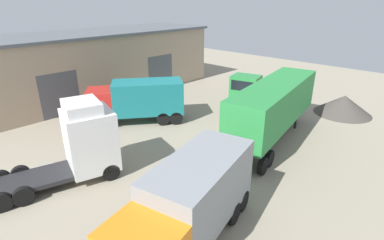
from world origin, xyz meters
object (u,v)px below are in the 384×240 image
Objects in this scene: box_truck_orange at (189,203)px; gravel_pile at (344,105)px; tractor_unit_white at (82,142)px; flatbed_truck_green at (249,88)px; container_trailer_green at (274,105)px; box_truck_red at (137,99)px.

gravel_pile is at bearing 168.90° from box_truck_orange.
tractor_unit_white reaches higher than flatbed_truck_green.
tractor_unit_white is at bearing 144.97° from container_trailer_green.
container_trailer_green is 2.33× the size of gravel_pile.
gravel_pile is (19.58, -6.75, -1.22)m from tractor_unit_white.
tractor_unit_white reaches higher than gravel_pile.
flatbed_truck_green is (5.94, 5.76, -1.24)m from container_trailer_green.
tractor_unit_white reaches higher than box_truck_orange.
tractor_unit_white is 0.91× the size of box_truck_red.
tractor_unit_white is 0.85× the size of flatbed_truck_green.
flatbed_truck_green is 1.69× the size of gravel_pile.
flatbed_truck_green reaches higher than gravel_pile.
box_truck_red is at bearing 47.88° from tractor_unit_white.
container_trailer_green is 8.37m from flatbed_truck_green.
tractor_unit_white reaches higher than box_truck_red.
box_truck_red is (-4.17, 9.28, -0.72)m from container_trailer_green.
container_trailer_green is at bearing -9.73° from tractor_unit_white.
gravel_pile is (19.15, 0.68, -1.09)m from box_truck_orange.
box_truck_orange is at bearing -177.97° from gravel_pile.
container_trailer_green is (10.81, -5.03, 0.55)m from tractor_unit_white.
box_truck_orange reaches higher than gravel_pile.
flatbed_truck_green is at bearing 34.04° from container_trailer_green.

